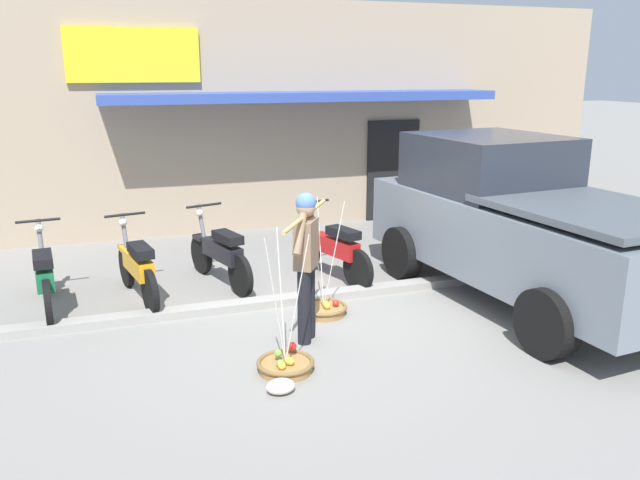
{
  "coord_description": "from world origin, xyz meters",
  "views": [
    {
      "loc": [
        -2.22,
        -6.78,
        2.96
      ],
      "look_at": [
        0.27,
        0.6,
        0.85
      ],
      "focal_mm": 35.33,
      "sensor_mm": 36.0,
      "label": 1
    }
  ],
  "objects": [
    {
      "name": "ground_plane",
      "position": [
        0.0,
        0.0,
        0.0
      ],
      "size": [
        90.0,
        90.0,
        0.0
      ],
      "primitive_type": "plane",
      "color": "gray"
    },
    {
      "name": "sidewalk_curb",
      "position": [
        0.0,
        0.7,
        0.05
      ],
      "size": [
        20.0,
        0.24,
        0.1
      ],
      "primitive_type": "cube",
      "color": "gray",
      "rests_on": "ground"
    },
    {
      "name": "fruit_vendor",
      "position": [
        -0.25,
        -0.48,
        0.98
      ],
      "size": [
        0.91,
        1.36,
        1.7
      ],
      "color": "black",
      "rests_on": "ground"
    },
    {
      "name": "fruit_basket_left_side",
      "position": [
        0.19,
        0.19,
        0.08
      ],
      "size": [
        0.59,
        0.59,
        1.45
      ],
      "color": "#9E7542",
      "rests_on": "ground"
    },
    {
      "name": "fruit_basket_right_side",
      "position": [
        -0.69,
        -1.15,
        0.08
      ],
      "size": [
        0.59,
        0.59,
        1.45
      ],
      "color": "#9E7542",
      "rests_on": "ground"
    },
    {
      "name": "motorcycle_nearest_shop",
      "position": [
        -3.1,
        1.44,
        0.45
      ],
      "size": [
        0.54,
        1.82,
        1.09
      ],
      "color": "black",
      "rests_on": "ground"
    },
    {
      "name": "motorcycle_second_in_row",
      "position": [
        -1.97,
        1.45,
        0.45
      ],
      "size": [
        0.57,
        1.8,
        1.09
      ],
      "color": "black",
      "rests_on": "ground"
    },
    {
      "name": "motorcycle_third_in_row",
      "position": [
        -0.83,
        1.72,
        0.45
      ],
      "size": [
        0.68,
        1.77,
        1.09
      ],
      "color": "black",
      "rests_on": "ground"
    },
    {
      "name": "motorcycle_end_of_row",
      "position": [
        0.76,
        1.45,
        0.45
      ],
      "size": [
        0.7,
        1.76,
        1.09
      ],
      "color": "black",
      "rests_on": "ground"
    },
    {
      "name": "parked_truck",
      "position": [
        2.82,
        -0.01,
        1.03
      ],
      "size": [
        2.5,
        4.86,
        2.1
      ],
      "color": "slate",
      "rests_on": "ground"
    },
    {
      "name": "storefront_building",
      "position": [
        1.26,
        7.21,
        2.1
      ],
      "size": [
        13.0,
        6.0,
        4.2
      ],
      "color": "tan",
      "rests_on": "ground"
    },
    {
      "name": "plastic_litter_bag",
      "position": [
        -0.85,
        -1.57,
        0.07
      ],
      "size": [
        0.28,
        0.22,
        0.14
      ],
      "primitive_type": "ellipsoid",
      "color": "silver",
      "rests_on": "ground"
    }
  ]
}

